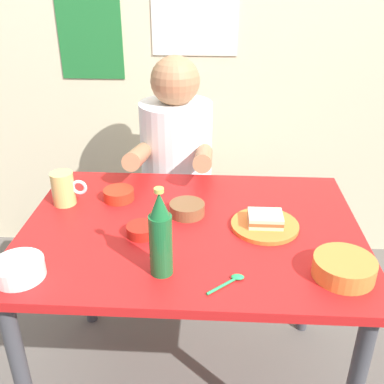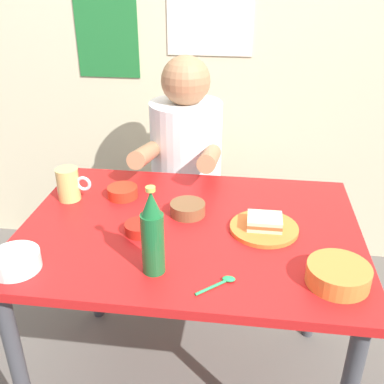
% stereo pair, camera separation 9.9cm
% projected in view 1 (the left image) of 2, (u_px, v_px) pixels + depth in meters
% --- Properties ---
extents(ground_plane, '(6.00, 6.00, 0.00)m').
position_uv_depth(ground_plane, '(191.00, 383.00, 1.81)').
color(ground_plane, '#59544F').
extents(wall_back, '(4.40, 0.09, 2.60)m').
position_uv_depth(wall_back, '(204.00, 11.00, 2.15)').
color(wall_back, beige).
rests_on(wall_back, ground).
extents(dining_table, '(1.10, 0.80, 0.74)m').
position_uv_depth(dining_table, '(191.00, 250.00, 1.52)').
color(dining_table, red).
rests_on(dining_table, ground).
extents(stool, '(0.34, 0.34, 0.45)m').
position_uv_depth(stool, '(178.00, 226.00, 2.22)').
color(stool, '#4C4C51').
rests_on(stool, ground).
extents(person_seated, '(0.33, 0.56, 0.72)m').
position_uv_depth(person_seated, '(176.00, 148.00, 2.02)').
color(person_seated, white).
rests_on(person_seated, stool).
extents(plate_orange, '(0.22, 0.22, 0.01)m').
position_uv_depth(plate_orange, '(265.00, 225.00, 1.47)').
color(plate_orange, orange).
rests_on(plate_orange, dining_table).
extents(sandwich, '(0.11, 0.09, 0.04)m').
position_uv_depth(sandwich, '(265.00, 219.00, 1.46)').
color(sandwich, beige).
rests_on(sandwich, plate_orange).
extents(beer_mug, '(0.13, 0.08, 0.12)m').
position_uv_depth(beer_mug, '(64.00, 188.00, 1.59)').
color(beer_mug, '#D1BC66').
rests_on(beer_mug, dining_table).
extents(beer_bottle, '(0.06, 0.06, 0.26)m').
position_uv_depth(beer_bottle, '(161.00, 236.00, 1.20)').
color(beer_bottle, '#19602D').
rests_on(beer_bottle, dining_table).
extents(sauce_bowl_chili, '(0.11, 0.11, 0.04)m').
position_uv_depth(sauce_bowl_chili, '(119.00, 194.00, 1.63)').
color(sauce_bowl_chili, red).
rests_on(sauce_bowl_chili, dining_table).
extents(rice_bowl_white, '(0.14, 0.14, 0.05)m').
position_uv_depth(rice_bowl_white, '(19.00, 268.00, 1.23)').
color(rice_bowl_white, silver).
rests_on(rice_bowl_white, dining_table).
extents(soup_bowl_orange, '(0.17, 0.17, 0.05)m').
position_uv_depth(soup_bowl_orange, '(344.00, 267.00, 1.23)').
color(soup_bowl_orange, orange).
rests_on(soup_bowl_orange, dining_table).
extents(condiment_bowl_brown, '(0.12, 0.12, 0.04)m').
position_uv_depth(condiment_bowl_brown, '(187.00, 208.00, 1.53)').
color(condiment_bowl_brown, brown).
rests_on(condiment_bowl_brown, dining_table).
extents(sambal_bowl_red, '(0.10, 0.10, 0.03)m').
position_uv_depth(sambal_bowl_red, '(142.00, 230.00, 1.42)').
color(sambal_bowl_red, '#B21E14').
rests_on(sambal_bowl_red, dining_table).
extents(spoon, '(0.10, 0.09, 0.01)m').
position_uv_depth(spoon, '(232.00, 280.00, 1.22)').
color(spoon, '#26A559').
rests_on(spoon, dining_table).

